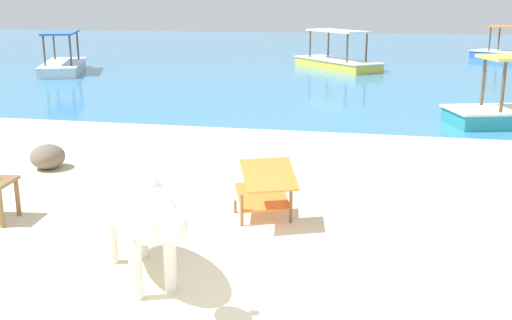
# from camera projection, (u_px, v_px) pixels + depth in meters

# --- Properties ---
(water_surface) EXTENTS (60.00, 36.00, 0.03)m
(water_surface) POSITION_uv_depth(u_px,v_px,m) (358.00, 57.00, 24.89)
(water_surface) COLOR teal
(water_surface) RESTS_ON ground
(cow) EXTENTS (1.37, 1.56, 0.98)m
(cow) POSITION_uv_depth(u_px,v_px,m) (139.00, 206.00, 4.92)
(cow) COLOR silver
(cow) RESTS_ON sand_beach
(deck_chair_near) EXTENTS (0.80, 0.91, 0.68)m
(deck_chair_near) POSITION_uv_depth(u_px,v_px,m) (265.00, 187.00, 6.26)
(deck_chair_near) COLOR brown
(deck_chair_near) RESTS_ON sand_beach
(shore_rock_medium) EXTENTS (0.61, 0.65, 0.34)m
(shore_rock_medium) POSITION_uv_depth(u_px,v_px,m) (48.00, 157.00, 8.35)
(shore_rock_medium) COLOR #6B5B4C
(shore_rock_medium) RESTS_ON sand_beach
(boat_white) EXTENTS (2.46, 3.84, 1.29)m
(boat_white) POSITION_uv_depth(u_px,v_px,m) (63.00, 64.00, 19.56)
(boat_white) COLOR white
(boat_white) RESTS_ON water_surface
(boat_yellow) EXTENTS (3.25, 3.55, 1.29)m
(boat_yellow) POSITION_uv_depth(u_px,v_px,m) (337.00, 61.00, 20.57)
(boat_yellow) COLOR gold
(boat_yellow) RESTS_ON water_surface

